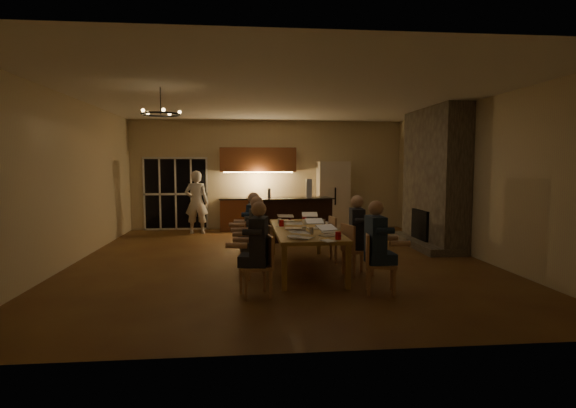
# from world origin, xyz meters

# --- Properties ---
(floor) EXTENTS (9.00, 9.00, 0.00)m
(floor) POSITION_xyz_m (0.00, 0.00, 0.00)
(floor) COLOR brown
(floor) RESTS_ON ground
(back_wall) EXTENTS (8.00, 0.04, 3.20)m
(back_wall) POSITION_xyz_m (0.00, 4.52, 1.60)
(back_wall) COLOR #C8AE8D
(back_wall) RESTS_ON ground
(left_wall) EXTENTS (0.04, 9.00, 3.20)m
(left_wall) POSITION_xyz_m (-4.02, 0.00, 1.60)
(left_wall) COLOR #C8AE8D
(left_wall) RESTS_ON ground
(right_wall) EXTENTS (0.04, 9.00, 3.20)m
(right_wall) POSITION_xyz_m (4.02, 0.00, 1.60)
(right_wall) COLOR #C8AE8D
(right_wall) RESTS_ON ground
(ceiling) EXTENTS (8.00, 9.00, 0.04)m
(ceiling) POSITION_xyz_m (0.00, 0.00, 3.22)
(ceiling) COLOR white
(ceiling) RESTS_ON back_wall
(french_doors) EXTENTS (1.86, 0.08, 2.10)m
(french_doors) POSITION_xyz_m (-2.70, 4.47, 1.05)
(french_doors) COLOR black
(french_doors) RESTS_ON ground
(fireplace) EXTENTS (0.58, 2.50, 3.20)m
(fireplace) POSITION_xyz_m (3.70, 1.20, 1.60)
(fireplace) COLOR #665E50
(fireplace) RESTS_ON ground
(kitchenette) EXTENTS (2.24, 0.68, 2.40)m
(kitchenette) POSITION_xyz_m (-0.30, 4.20, 1.20)
(kitchenette) COLOR maroon
(kitchenette) RESTS_ON ground
(refrigerator) EXTENTS (0.90, 0.68, 2.00)m
(refrigerator) POSITION_xyz_m (1.90, 4.15, 1.00)
(refrigerator) COLOR beige
(refrigerator) RESTS_ON ground
(dining_table) EXTENTS (1.10, 2.84, 0.75)m
(dining_table) POSITION_xyz_m (0.38, -0.87, 0.38)
(dining_table) COLOR #A47B41
(dining_table) RESTS_ON ground
(bar_island) EXTENTS (2.19, 1.02, 1.08)m
(bar_island) POSITION_xyz_m (0.44, 2.23, 0.54)
(bar_island) COLOR black
(bar_island) RESTS_ON ground
(chair_left_near) EXTENTS (0.52, 0.52, 0.89)m
(chair_left_near) POSITION_xyz_m (-0.55, -2.47, 0.45)
(chair_left_near) COLOR tan
(chair_left_near) RESTS_ON ground
(chair_left_mid) EXTENTS (0.54, 0.54, 0.89)m
(chair_left_mid) POSITION_xyz_m (-0.51, -1.38, 0.45)
(chair_left_mid) COLOR tan
(chair_left_mid) RESTS_ON ground
(chair_left_far) EXTENTS (0.53, 0.53, 0.89)m
(chair_left_far) POSITION_xyz_m (-0.52, -0.19, 0.45)
(chair_left_far) COLOR tan
(chair_left_far) RESTS_ON ground
(chair_right_near) EXTENTS (0.53, 0.53, 0.89)m
(chair_right_near) POSITION_xyz_m (1.29, -2.51, 0.45)
(chair_right_near) COLOR tan
(chair_right_near) RESTS_ON ground
(chair_right_mid) EXTENTS (0.55, 0.55, 0.89)m
(chair_right_mid) POSITION_xyz_m (1.23, -1.41, 0.45)
(chair_right_mid) COLOR tan
(chair_right_mid) RESTS_ON ground
(chair_right_far) EXTENTS (0.47, 0.47, 0.89)m
(chair_right_far) POSITION_xyz_m (1.20, -0.30, 0.45)
(chair_right_far) COLOR tan
(chair_right_far) RESTS_ON ground
(person_left_near) EXTENTS (0.70, 0.70, 1.38)m
(person_left_near) POSITION_xyz_m (-0.50, -2.47, 0.69)
(person_left_near) COLOR #24272E
(person_left_near) RESTS_ON ground
(person_right_near) EXTENTS (0.61, 0.61, 1.38)m
(person_right_near) POSITION_xyz_m (1.21, -2.49, 0.69)
(person_right_near) COLOR navy
(person_right_near) RESTS_ON ground
(person_left_mid) EXTENTS (0.65, 0.65, 1.38)m
(person_left_mid) POSITION_xyz_m (-0.50, -1.35, 0.69)
(person_left_mid) COLOR #383F43
(person_left_mid) RESTS_ON ground
(person_right_mid) EXTENTS (0.65, 0.65, 1.38)m
(person_right_mid) POSITION_xyz_m (1.23, -1.32, 0.69)
(person_right_mid) COLOR #24272E
(person_right_mid) RESTS_ON ground
(person_left_far) EXTENTS (0.69, 0.69, 1.38)m
(person_left_far) POSITION_xyz_m (-0.53, -0.27, 0.69)
(person_left_far) COLOR navy
(person_left_far) RESTS_ON ground
(standing_person) EXTENTS (0.67, 0.47, 1.75)m
(standing_person) POSITION_xyz_m (-2.02, 3.66, 0.87)
(standing_person) COLOR silver
(standing_person) RESTS_ON ground
(chandelier) EXTENTS (0.65, 0.65, 0.03)m
(chandelier) POSITION_xyz_m (-2.09, -1.05, 2.75)
(chandelier) COLOR black
(chandelier) RESTS_ON ceiling
(laptop_a) EXTENTS (0.42, 0.41, 0.23)m
(laptop_a) POSITION_xyz_m (0.18, -1.96, 0.86)
(laptop_a) COLOR silver
(laptop_a) RESTS_ON dining_table
(laptop_b) EXTENTS (0.41, 0.39, 0.23)m
(laptop_b) POSITION_xyz_m (0.68, -1.74, 0.86)
(laptop_b) COLOR silver
(laptop_b) RESTS_ON dining_table
(laptop_c) EXTENTS (0.37, 0.34, 0.23)m
(laptop_c) POSITION_xyz_m (0.18, -0.89, 0.86)
(laptop_c) COLOR silver
(laptop_c) RESTS_ON dining_table
(laptop_d) EXTENTS (0.34, 0.30, 0.23)m
(laptop_d) POSITION_xyz_m (0.58, -0.89, 0.86)
(laptop_d) COLOR silver
(laptop_d) RESTS_ON dining_table
(laptop_e) EXTENTS (0.37, 0.34, 0.23)m
(laptop_e) POSITION_xyz_m (0.15, 0.23, 0.86)
(laptop_e) COLOR silver
(laptop_e) RESTS_ON dining_table
(laptop_f) EXTENTS (0.34, 0.30, 0.23)m
(laptop_f) POSITION_xyz_m (0.64, 0.22, 0.86)
(laptop_f) COLOR silver
(laptop_f) RESTS_ON dining_table
(mug_front) EXTENTS (0.07, 0.07, 0.10)m
(mug_front) POSITION_xyz_m (0.31, -1.29, 0.80)
(mug_front) COLOR white
(mug_front) RESTS_ON dining_table
(mug_mid) EXTENTS (0.08, 0.08, 0.10)m
(mug_mid) POSITION_xyz_m (0.46, -0.32, 0.80)
(mug_mid) COLOR white
(mug_mid) RESTS_ON dining_table
(mug_back) EXTENTS (0.07, 0.07, 0.10)m
(mug_back) POSITION_xyz_m (-0.02, -0.12, 0.80)
(mug_back) COLOR white
(mug_back) RESTS_ON dining_table
(redcup_near) EXTENTS (0.09, 0.09, 0.12)m
(redcup_near) POSITION_xyz_m (0.74, -2.11, 0.81)
(redcup_near) COLOR #B20B0E
(redcup_near) RESTS_ON dining_table
(redcup_mid) EXTENTS (0.09, 0.09, 0.12)m
(redcup_mid) POSITION_xyz_m (-0.02, -0.54, 0.81)
(redcup_mid) COLOR #B20B0E
(redcup_mid) RESTS_ON dining_table
(redcup_far) EXTENTS (0.10, 0.10, 0.12)m
(redcup_far) POSITION_xyz_m (0.57, 0.56, 0.81)
(redcup_far) COLOR #B20B0E
(redcup_far) RESTS_ON dining_table
(can_silver) EXTENTS (0.07, 0.07, 0.12)m
(can_silver) POSITION_xyz_m (0.40, -1.58, 0.81)
(can_silver) COLOR #B2B2B7
(can_silver) RESTS_ON dining_table
(can_cola) EXTENTS (0.06, 0.06, 0.12)m
(can_cola) POSITION_xyz_m (0.24, 0.46, 0.81)
(can_cola) COLOR #3F0F0C
(can_cola) RESTS_ON dining_table
(can_right) EXTENTS (0.06, 0.06, 0.12)m
(can_right) POSITION_xyz_m (0.80, -0.49, 0.81)
(can_right) COLOR #B2B2B7
(can_right) RESTS_ON dining_table
(plate_near) EXTENTS (0.27, 0.27, 0.02)m
(plate_near) POSITION_xyz_m (0.73, -1.43, 0.76)
(plate_near) COLOR white
(plate_near) RESTS_ON dining_table
(plate_left) EXTENTS (0.23, 0.23, 0.02)m
(plate_left) POSITION_xyz_m (0.08, -1.81, 0.76)
(plate_left) COLOR white
(plate_left) RESTS_ON dining_table
(plate_far) EXTENTS (0.27, 0.27, 0.02)m
(plate_far) POSITION_xyz_m (0.84, -0.11, 0.76)
(plate_far) COLOR white
(plate_far) RESTS_ON dining_table
(notepad) EXTENTS (0.24, 0.27, 0.01)m
(notepad) POSITION_xyz_m (0.55, -2.25, 0.76)
(notepad) COLOR white
(notepad) RESTS_ON dining_table
(bar_bottle) EXTENTS (0.07, 0.07, 0.24)m
(bar_bottle) POSITION_xyz_m (-0.09, 2.19, 1.20)
(bar_bottle) COLOR #99999E
(bar_bottle) RESTS_ON bar_island
(bar_blender) EXTENTS (0.15, 0.15, 0.47)m
(bar_blender) POSITION_xyz_m (0.92, 2.37, 1.31)
(bar_blender) COLOR silver
(bar_blender) RESTS_ON bar_island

